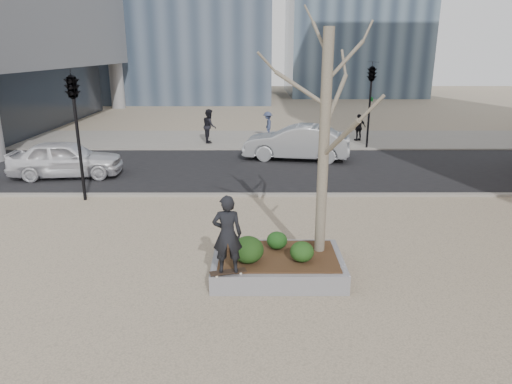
{
  "coord_description": "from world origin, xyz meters",
  "views": [
    {
      "loc": [
        0.48,
        -9.63,
        5.01
      ],
      "look_at": [
        0.5,
        2.0,
        1.4
      ],
      "focal_mm": 32.0,
      "sensor_mm": 36.0,
      "label": 1
    }
  ],
  "objects_px": {
    "skateboard": "(228,273)",
    "skateboarder": "(227,234)",
    "police_car": "(66,159)",
    "planter": "(278,265)"
  },
  "relations": [
    {
      "from": "planter",
      "to": "skateboard",
      "type": "distance_m",
      "value": 1.43
    },
    {
      "from": "skateboarder",
      "to": "police_car",
      "type": "bearing_deg",
      "value": -56.08
    },
    {
      "from": "planter",
      "to": "skateboarder",
      "type": "height_order",
      "value": "skateboarder"
    },
    {
      "from": "planter",
      "to": "police_car",
      "type": "distance_m",
      "value": 11.99
    },
    {
      "from": "skateboarder",
      "to": "planter",
      "type": "bearing_deg",
      "value": -144.63
    },
    {
      "from": "planter",
      "to": "skateboarder",
      "type": "distance_m",
      "value": 1.82
    },
    {
      "from": "skateboard",
      "to": "skateboarder",
      "type": "xyz_separation_m",
      "value": [
        0.0,
        0.0,
        0.89
      ]
    },
    {
      "from": "planter",
      "to": "police_car",
      "type": "bearing_deg",
      "value": 133.81
    },
    {
      "from": "planter",
      "to": "skateboarder",
      "type": "bearing_deg",
      "value": -141.48
    },
    {
      "from": "skateboarder",
      "to": "skateboard",
      "type": "bearing_deg",
      "value": 180.0
    }
  ]
}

